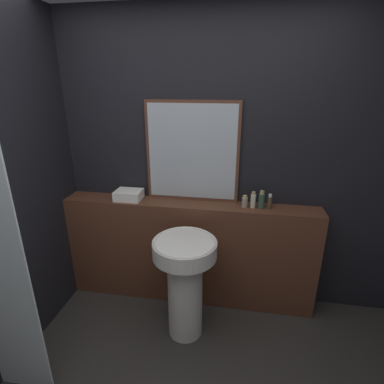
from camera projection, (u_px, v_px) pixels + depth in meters
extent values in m
cube|color=black|center=(192.00, 166.00, 2.59)|extent=(8.00, 0.06, 2.50)
cube|color=#512D1E|center=(189.00, 252.00, 2.72)|extent=(2.21, 0.24, 0.96)
cylinder|color=silver|center=(185.00, 295.00, 2.35)|extent=(0.27, 0.27, 0.71)
cylinder|color=silver|center=(185.00, 249.00, 2.21)|extent=(0.48, 0.48, 0.12)
torus|color=silver|center=(185.00, 242.00, 2.19)|extent=(0.47, 0.47, 0.02)
cube|color=#563323|center=(192.00, 152.00, 2.50)|extent=(0.79, 0.03, 0.84)
cube|color=#B2BCC6|center=(192.00, 153.00, 2.49)|extent=(0.74, 0.02, 0.79)
cube|color=white|center=(129.00, 195.00, 2.63)|extent=(0.23, 0.18, 0.08)
cylinder|color=gray|center=(245.00, 202.00, 2.47)|extent=(0.05, 0.05, 0.08)
cylinder|color=tan|center=(245.00, 197.00, 2.45)|extent=(0.03, 0.03, 0.02)
cylinder|color=beige|center=(253.00, 201.00, 2.45)|extent=(0.04, 0.04, 0.11)
cylinder|color=tan|center=(254.00, 193.00, 2.43)|extent=(0.03, 0.03, 0.02)
cylinder|color=#2D4C3D|center=(261.00, 201.00, 2.44)|extent=(0.05, 0.05, 0.12)
cylinder|color=tan|center=(262.00, 192.00, 2.41)|extent=(0.03, 0.03, 0.03)
cylinder|color=#4C3823|center=(270.00, 203.00, 2.43)|extent=(0.04, 0.04, 0.10)
cylinder|color=silver|center=(270.00, 196.00, 2.41)|extent=(0.03, 0.03, 0.02)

